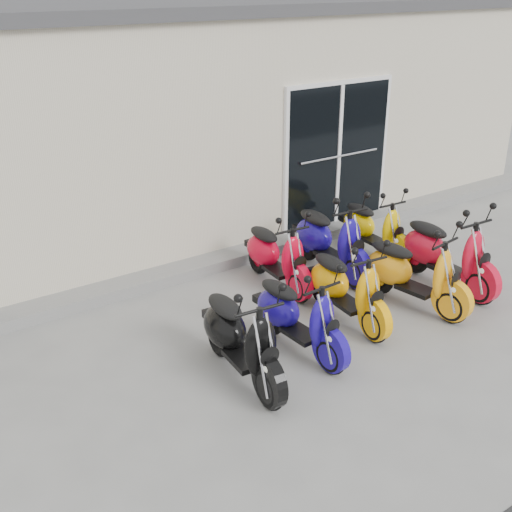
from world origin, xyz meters
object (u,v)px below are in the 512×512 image
object	(u,v)px
scooter_front_black	(241,327)
scooter_back_blue	(331,231)
scooter_front_orange_b	(415,263)
scooter_back_red	(277,247)
scooter_front_red	(448,243)
scooter_front_blue	(299,306)
scooter_front_orange_a	(348,278)
scooter_back_yellow	(375,220)

from	to	relation	value
scooter_front_black	scooter_back_blue	size ratio (longest dim) A/B	0.96
scooter_front_orange_b	scooter_back_red	bearing A→B (deg)	118.30
scooter_front_black	scooter_back_blue	distance (m)	2.72
scooter_front_orange_b	scooter_back_blue	bearing A→B (deg)	90.54
scooter_front_red	scooter_back_blue	xyz separation A→B (m)	(-0.94, 1.16, 0.00)
scooter_front_blue	scooter_front_red	size ratio (longest dim) A/B	0.90
scooter_front_blue	scooter_back_blue	size ratio (longest dim) A/B	0.89
scooter_front_blue	scooter_back_red	distance (m)	1.58
scooter_front_orange_a	scooter_back_red	xyz separation A→B (m)	(-0.11, 1.20, -0.00)
scooter_front_black	scooter_back_yellow	bearing A→B (deg)	30.24
scooter_back_blue	scooter_front_black	bearing A→B (deg)	-144.47
scooter_front_orange_b	scooter_back_yellow	xyz separation A→B (m)	(0.72, 1.41, -0.05)
scooter_front_orange_b	scooter_front_red	distance (m)	0.76
scooter_front_blue	scooter_front_orange_b	world-z (taller)	scooter_front_orange_b
scooter_front_black	scooter_front_blue	world-z (taller)	scooter_front_black
scooter_back_yellow	scooter_back_blue	bearing A→B (deg)	-169.66
scooter_front_red	scooter_back_blue	distance (m)	1.50
scooter_front_black	scooter_back_yellow	size ratio (longest dim) A/B	1.10
scooter_front_blue	scooter_back_yellow	distance (m)	2.87
scooter_front_orange_a	scooter_back_red	size ratio (longest dim) A/B	1.01
scooter_front_black	scooter_front_blue	bearing A→B (deg)	11.21
scooter_front_blue	scooter_front_orange_b	xyz separation A→B (m)	(1.77, 0.01, 0.03)
scooter_front_black	scooter_back_red	size ratio (longest dim) A/B	1.06
scooter_front_black	scooter_front_red	world-z (taller)	scooter_front_red
scooter_back_blue	scooter_front_red	bearing A→B (deg)	-45.86
scooter_front_blue	scooter_back_red	size ratio (longest dim) A/B	0.99
scooter_front_orange_b	scooter_back_yellow	bearing A→B (deg)	54.82
scooter_front_orange_a	scooter_back_blue	xyz separation A→B (m)	(0.71, 1.11, 0.06)
scooter_front_orange_b	scooter_front_orange_a	bearing A→B (deg)	160.55
scooter_front_black	scooter_back_red	distance (m)	2.12
scooter_front_blue	scooter_back_red	bearing A→B (deg)	59.42
scooter_front_black	scooter_back_blue	bearing A→B (deg)	36.18
scooter_front_black	scooter_front_orange_a	xyz separation A→B (m)	(1.63, 0.27, -0.03)
scooter_front_blue	scooter_front_orange_a	distance (m)	0.88
scooter_front_black	scooter_front_red	bearing A→B (deg)	9.52
scooter_back_red	scooter_back_yellow	xyz separation A→B (m)	(1.74, 0.02, -0.02)
scooter_back_red	scooter_back_blue	size ratio (longest dim) A/B	0.90
scooter_back_red	scooter_front_red	bearing A→B (deg)	-30.88
scooter_front_orange_a	scooter_back_blue	distance (m)	1.32
scooter_front_black	scooter_front_orange_a	size ratio (longest dim) A/B	1.06
scooter_front_red	scooter_back_red	bearing A→B (deg)	147.20
scooter_back_red	scooter_back_blue	distance (m)	0.83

